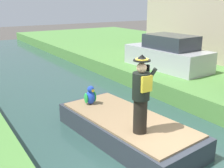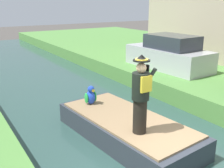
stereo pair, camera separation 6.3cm
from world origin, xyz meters
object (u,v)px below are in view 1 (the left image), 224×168
object	(u,v)px
parrot_plush	(90,96)
parked_car_silver	(167,54)
person_pirate	(141,95)
boat	(126,128)

from	to	relation	value
parrot_plush	parked_car_silver	xyz separation A→B (m)	(5.05, 2.01, 0.43)
parked_car_silver	parrot_plush	bearing A→B (deg)	-158.28
person_pirate	boat	bearing A→B (deg)	67.25
boat	person_pirate	xyz separation A→B (m)	(-0.23, -0.85, 1.23)
person_pirate	parked_car_silver	world-z (taller)	person_pirate
boat	parked_car_silver	distance (m)	5.91
person_pirate	parked_car_silver	xyz separation A→B (m)	(4.95, 4.26, -0.25)
boat	parrot_plush	bearing A→B (deg)	103.00
person_pirate	parrot_plush	distance (m)	2.36
person_pirate	parrot_plush	xyz separation A→B (m)	(-0.09, 2.26, -0.68)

